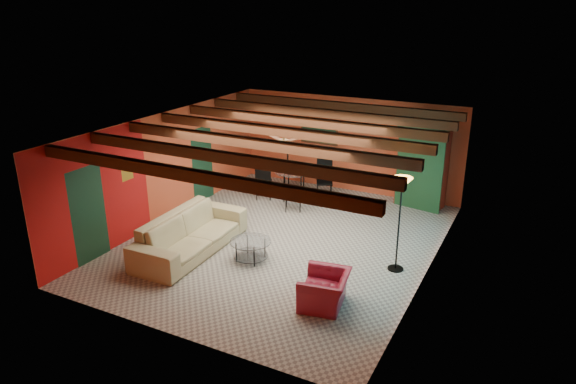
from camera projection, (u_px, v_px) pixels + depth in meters
The scene contains 11 objects.
room at pixel (286, 141), 11.29m from camera, with size 6.52×8.01×2.71m.
sofa at pixel (191, 233), 11.41m from camera, with size 2.95×1.15×0.86m, color tan.
armchair at pixel (325, 290), 9.41m from camera, with size 0.95×0.83×0.62m, color maroon.
coffee_table at pixel (251, 250), 11.09m from camera, with size 0.88×0.88×0.45m, color silver, non-canonical shape.
dining_table at pixel (294, 179), 14.44m from camera, with size 2.17×2.17×1.13m, color white, non-canonical shape.
armoire at pixel (422, 167), 13.80m from camera, with size 1.22×0.60×2.14m, color maroon.
floor_lamp at pixel (399, 225), 10.43m from camera, with size 0.41×0.41×2.00m, color black, non-canonical shape.
ceiling_fan at pixel (284, 142), 11.20m from camera, with size 1.50×1.50×0.44m, color #472614, non-canonical shape.
painting at pixel (319, 131), 15.14m from camera, with size 1.05×0.03×0.65m, color black.
potted_plant at pixel (427, 119), 13.35m from camera, with size 0.43×0.37×0.48m, color #26661E.
vase at pixel (294, 157), 14.21m from camera, with size 0.18×0.18×0.19m, color orange.
Camera 1 is at (5.02, -9.66, 5.19)m, focal length 32.63 mm.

